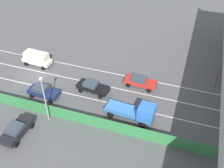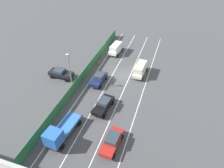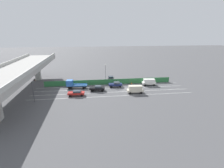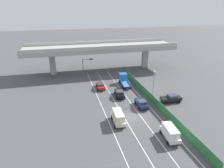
{
  "view_description": "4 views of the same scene",
  "coord_description": "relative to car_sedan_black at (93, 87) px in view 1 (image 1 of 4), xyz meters",
  "views": [
    {
      "loc": [
        27.09,
        21.29,
        25.09
      ],
      "look_at": [
        -0.46,
        11.96,
        1.59
      ],
      "focal_mm": 44.23,
      "sensor_mm": 36.0,
      "label": 1
    },
    {
      "loc": [
        -8.36,
        31.1,
        22.59
      ],
      "look_at": [
        0.28,
        4.61,
        1.29
      ],
      "focal_mm": 33.82,
      "sensor_mm": 36.0,
      "label": 2
    },
    {
      "loc": [
        -48.7,
        11.31,
        17.28
      ],
      "look_at": [
        1.46,
        4.72,
        1.54
      ],
      "focal_mm": 27.59,
      "sensor_mm": 36.0,
      "label": 3
    },
    {
      "loc": [
        -12.06,
        -31.82,
        20.03
      ],
      "look_at": [
        -0.65,
        13.38,
        1.67
      ],
      "focal_mm": 32.58,
      "sensor_mm": 36.0,
      "label": 4
    }
  ],
  "objects": [
    {
      "name": "lane_line_left_edge",
      "position": [
        -4.93,
        -4.28,
        -0.88
      ],
      "size": [
        0.14,
        46.1,
        0.01
      ],
      "primitive_type": "cube",
      "color": "silver",
      "rests_on": "ground"
    },
    {
      "name": "lane_line_mid_right",
      "position": [
        1.5,
        -4.28,
        -0.88
      ],
      "size": [
        0.14,
        46.1,
        0.01
      ],
      "primitive_type": "cube",
      "color": "silver",
      "rests_on": "ground"
    },
    {
      "name": "lane_line_right_edge",
      "position": [
        4.72,
        -4.28,
        -0.88
      ],
      "size": [
        0.14,
        46.1,
        0.01
      ],
      "primitive_type": "cube",
      "color": "silver",
      "rests_on": "ground"
    },
    {
      "name": "lane_line_mid_left",
      "position": [
        -1.72,
        -4.28,
        -0.88
      ],
      "size": [
        0.14,
        46.1,
        0.01
      ],
      "primitive_type": "cube",
      "color": "silver",
      "rests_on": "ground"
    },
    {
      "name": "street_lamp",
      "position": [
        6.84,
        -3.13,
        3.22
      ],
      "size": [
        0.6,
        0.36,
        6.7
      ],
      "color": "gray",
      "rests_on": "ground"
    },
    {
      "name": "car_van_cream",
      "position": [
        -3.33,
        -10.71,
        0.37
      ],
      "size": [
        2.2,
        4.72,
        2.22
      ],
      "color": "beige",
      "rests_on": "ground"
    },
    {
      "name": "flatbed_truck_blue",
      "position": [
        3.35,
        7.42,
        0.48
      ],
      "size": [
        2.67,
        6.41,
        2.67
      ],
      "color": "black",
      "rests_on": "ground"
    },
    {
      "name": "car_sedan_navy",
      "position": [
        3.06,
        -6.0,
        0.01
      ],
      "size": [
        2.19,
        4.32,
        1.61
      ],
      "color": "navy",
      "rests_on": "ground"
    },
    {
      "name": "green_fence",
      "position": [
        6.07,
        -4.28,
        -0.01
      ],
      "size": [
        0.1,
        42.2,
        1.75
      ],
      "color": "#2D753D",
      "rests_on": "ground"
    },
    {
      "name": "parked_sedan_dark",
      "position": [
        10.19,
        -5.4,
        0.03
      ],
      "size": [
        4.53,
        2.2,
        1.66
      ],
      "color": "black",
      "rests_on": "ground"
    },
    {
      "name": "traffic_light",
      "position": [
        -5.44,
        16.19,
        2.94
      ],
      "size": [
        3.03,
        0.44,
        5.42
      ],
      "color": "#47474C",
      "rests_on": "ground"
    },
    {
      "name": "ground_plane",
      "position": [
        -0.11,
        -9.33,
        -0.88
      ],
      "size": [
        300.0,
        300.0,
        0.0
      ],
      "primitive_type": "plane",
      "color": "#4C4C4F"
    },
    {
      "name": "car_sedan_red",
      "position": [
        -3.31,
        5.93,
        -0.02
      ],
      "size": [
        2.18,
        4.63,
        1.51
      ],
      "color": "red",
      "rests_on": "ground"
    },
    {
      "name": "car_sedan_black",
      "position": [
        0.0,
        0.0,
        0.0
      ],
      "size": [
        2.43,
        4.7,
        1.59
      ],
      "color": "black",
      "rests_on": "ground"
    }
  ]
}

